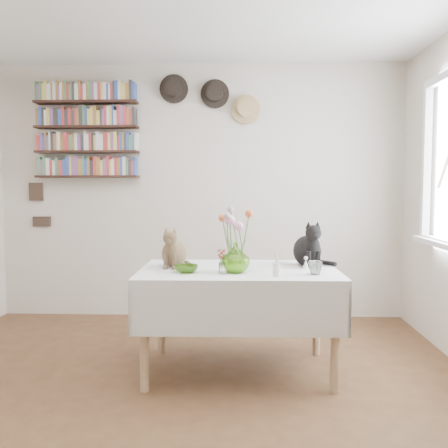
{
  "coord_description": "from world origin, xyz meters",
  "views": [
    {
      "loc": [
        0.43,
        -2.7,
        1.3
      ],
      "look_at": [
        0.3,
        0.63,
        1.05
      ],
      "focal_mm": 40.0,
      "sensor_mm": 36.0,
      "label": 1
    }
  ],
  "objects_px": {
    "dining_table": "(239,294)",
    "flower_vase": "(236,258)",
    "black_cat": "(307,243)",
    "bookshelf_unit": "(87,131)",
    "tabby_cat": "(174,246)"
  },
  "relations": [
    {
      "from": "dining_table",
      "to": "black_cat",
      "type": "distance_m",
      "value": 0.63
    },
    {
      "from": "bookshelf_unit",
      "to": "tabby_cat",
      "type": "bearing_deg",
      "value": -52.44
    },
    {
      "from": "dining_table",
      "to": "black_cat",
      "type": "relative_size",
      "value": 4.13
    },
    {
      "from": "dining_table",
      "to": "bookshelf_unit",
      "type": "relative_size",
      "value": 1.38
    },
    {
      "from": "tabby_cat",
      "to": "bookshelf_unit",
      "type": "height_order",
      "value": "bookshelf_unit"
    },
    {
      "from": "black_cat",
      "to": "bookshelf_unit",
      "type": "bearing_deg",
      "value": 135.3
    },
    {
      "from": "tabby_cat",
      "to": "bookshelf_unit",
      "type": "bearing_deg",
      "value": 134.88
    },
    {
      "from": "tabby_cat",
      "to": "bookshelf_unit",
      "type": "distance_m",
      "value": 1.95
    },
    {
      "from": "tabby_cat",
      "to": "black_cat",
      "type": "bearing_deg",
      "value": 12.72
    },
    {
      "from": "bookshelf_unit",
      "to": "dining_table",
      "type": "bearing_deg",
      "value": -43.64
    },
    {
      "from": "dining_table",
      "to": "flower_vase",
      "type": "xyz_separation_m",
      "value": [
        -0.02,
        -0.15,
        0.28
      ]
    },
    {
      "from": "black_cat",
      "to": "flower_vase",
      "type": "distance_m",
      "value": 0.61
    },
    {
      "from": "black_cat",
      "to": "bookshelf_unit",
      "type": "relative_size",
      "value": 0.33
    },
    {
      "from": "tabby_cat",
      "to": "flower_vase",
      "type": "height_order",
      "value": "tabby_cat"
    },
    {
      "from": "bookshelf_unit",
      "to": "flower_vase",
      "type": "bearing_deg",
      "value": -46.85
    }
  ]
}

